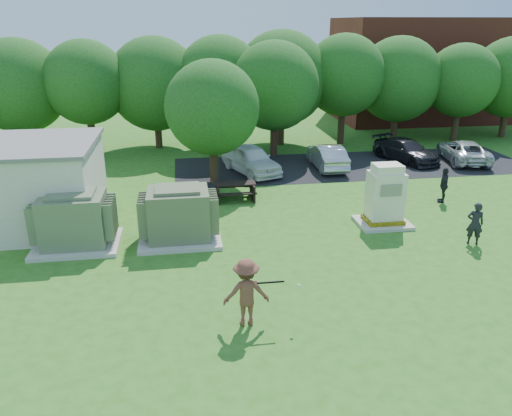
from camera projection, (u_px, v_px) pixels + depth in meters
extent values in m
plane|color=#2D6619|center=(276.00, 295.00, 14.91)|extent=(120.00, 120.00, 0.00)
cube|color=maroon|center=(430.00, 70.00, 41.07)|extent=(15.00, 8.00, 8.00)
cube|color=#232326|center=(352.00, 165.00, 28.40)|extent=(20.00, 6.00, 0.01)
cube|color=beige|center=(78.00, 244.00, 18.14)|extent=(3.00, 2.40, 0.15)
cube|color=#606F4F|center=(74.00, 219.00, 17.79)|extent=(2.20, 1.80, 1.80)
cube|color=#606F4F|center=(71.00, 194.00, 17.46)|extent=(1.60, 1.30, 0.12)
cube|color=#606F4F|center=(37.00, 221.00, 17.61)|extent=(0.32, 1.50, 1.35)
cube|color=#606F4F|center=(111.00, 217.00, 17.97)|extent=(0.32, 1.50, 1.35)
cube|color=beige|center=(180.00, 238.00, 18.66)|extent=(3.00, 2.40, 0.15)
cube|color=#5B6546|center=(179.00, 214.00, 18.32)|extent=(2.20, 1.80, 1.80)
cube|color=#5B6546|center=(177.00, 189.00, 17.98)|extent=(1.60, 1.30, 0.12)
cube|color=#5B6546|center=(143.00, 215.00, 18.13)|extent=(0.32, 1.50, 1.35)
cube|color=#5B6546|center=(213.00, 211.00, 18.49)|extent=(0.32, 1.50, 1.35)
cube|color=beige|center=(382.00, 223.00, 20.09)|extent=(2.05, 1.68, 0.14)
cube|color=yellow|center=(383.00, 219.00, 20.04)|extent=(1.45, 1.17, 0.17)
cube|color=#EAE5C2|center=(385.00, 195.00, 19.69)|extent=(1.31, 1.03, 1.87)
cube|color=#EAE5C2|center=(388.00, 168.00, 19.30)|extent=(1.07, 0.84, 0.33)
cube|color=gray|center=(391.00, 191.00, 19.05)|extent=(0.84, 0.04, 0.47)
cube|color=black|center=(235.00, 184.00, 22.69)|extent=(1.86, 0.72, 0.06)
cube|color=black|center=(234.00, 186.00, 23.32)|extent=(1.86, 0.26, 0.05)
cube|color=black|center=(237.00, 194.00, 22.27)|extent=(1.86, 0.26, 0.05)
cube|color=black|center=(218.00, 192.00, 22.71)|extent=(0.08, 1.40, 0.77)
cube|color=black|center=(253.00, 191.00, 22.93)|extent=(0.08, 1.40, 0.77)
imported|color=brown|center=(246.00, 293.00, 13.16)|extent=(1.24, 0.72, 1.91)
imported|color=black|center=(475.00, 223.00, 18.08)|extent=(0.69, 0.58, 1.60)
imported|color=#232227|center=(444.00, 185.00, 22.37)|extent=(0.76, 1.01, 1.60)
imported|color=white|center=(251.00, 159.00, 26.79)|extent=(3.19, 4.75, 1.50)
imported|color=#B8B8BD|center=(327.00, 156.00, 27.64)|extent=(1.47, 4.09, 1.34)
imported|color=black|center=(406.00, 151.00, 29.08)|extent=(3.23, 4.70, 1.26)
imported|color=silver|center=(463.00, 151.00, 29.00)|extent=(2.91, 4.81, 1.25)
cylinder|color=black|center=(268.00, 282.00, 13.06)|extent=(0.85, 0.06, 0.06)
cylinder|color=maroon|center=(253.00, 282.00, 13.07)|extent=(0.22, 0.07, 0.06)
sphere|color=white|center=(299.00, 286.00, 13.23)|extent=(0.09, 0.09, 0.09)
cylinder|color=#47301E|center=(27.00, 134.00, 30.77)|extent=(0.44, 0.44, 2.40)
sphere|color=#235B1C|center=(19.00, 86.00, 29.76)|extent=(5.60, 5.60, 5.60)
cylinder|color=#47301E|center=(92.00, 130.00, 30.71)|extent=(0.44, 0.44, 2.80)
sphere|color=#235B1C|center=(86.00, 82.00, 29.69)|extent=(5.00, 5.00, 5.00)
cylinder|color=#47301E|center=(158.00, 130.00, 32.10)|extent=(0.44, 0.44, 2.30)
sphere|color=#235B1C|center=(155.00, 84.00, 31.09)|extent=(5.80, 5.80, 5.80)
cylinder|color=#47301E|center=(221.00, 128.00, 31.76)|extent=(0.44, 0.44, 2.70)
sphere|color=#235B1C|center=(220.00, 80.00, 30.72)|extent=(5.40, 5.40, 5.40)
cylinder|color=#47301E|center=(281.00, 126.00, 32.92)|extent=(0.44, 0.44, 2.50)
sphere|color=#235B1C|center=(282.00, 78.00, 31.85)|extent=(6.00, 6.00, 6.00)
cylinder|color=#47301E|center=(341.00, 122.00, 33.04)|extent=(0.44, 0.44, 2.90)
sphere|color=#235B1C|center=(344.00, 75.00, 31.99)|extent=(5.20, 5.20, 5.20)
cylinder|color=#47301E|center=(394.00, 122.00, 34.25)|extent=(0.44, 0.44, 2.40)
sphere|color=#235B1C|center=(399.00, 79.00, 33.24)|extent=(5.60, 5.60, 5.60)
cylinder|color=#47301E|center=(456.00, 122.00, 33.95)|extent=(0.44, 0.44, 2.60)
sphere|color=#235B1C|center=(461.00, 80.00, 32.99)|extent=(4.80, 4.80, 4.80)
cylinder|color=#47301E|center=(504.00, 119.00, 35.08)|extent=(0.44, 0.44, 2.50)
sphere|color=#235B1C|center=(511.00, 77.00, 34.08)|extent=(5.40, 5.40, 5.40)
cylinder|color=#47301E|center=(214.00, 159.00, 25.00)|extent=(0.44, 0.44, 2.40)
sphere|color=#235B1C|center=(212.00, 108.00, 24.10)|extent=(4.60, 4.60, 4.60)
cylinder|color=#47301E|center=(274.00, 134.00, 30.16)|extent=(0.44, 0.44, 2.60)
sphere|color=#235B1C|center=(274.00, 86.00, 29.17)|extent=(5.20, 5.20, 5.20)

